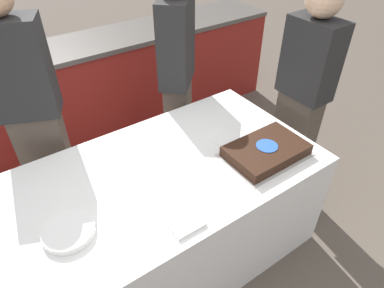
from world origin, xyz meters
TOP-DOWN VIEW (x-y plane):
  - ground_plane at (0.00, 0.00)m, footprint 14.00×14.00m
  - back_counter at (0.00, 1.57)m, footprint 4.40×0.58m
  - dining_table at (0.00, 0.00)m, footprint 2.13×0.99m
  - cake at (0.73, -0.23)m, footprint 0.49×0.34m
  - plate_stack at (-0.40, -0.12)m, footprint 0.24×0.24m
  - side_plate_near_cake at (0.63, 0.05)m, footprint 0.18×0.18m
  - utensil_pile at (0.06, -0.38)m, footprint 0.16×0.12m
  - person_cutting_cake at (0.73, 0.71)m, footprint 0.41×0.41m
  - person_seated_right at (1.28, 0.00)m, footprint 0.22×0.34m
  - person_standing_back at (-0.30, 0.71)m, footprint 0.39×0.32m

SIDE VIEW (x-z plane):
  - ground_plane at x=0.00m, z-range 0.00..0.00m
  - dining_table at x=0.00m, z-range 0.00..0.74m
  - back_counter at x=0.00m, z-range 0.00..0.92m
  - side_plate_near_cake at x=0.63m, z-range 0.74..0.75m
  - utensil_pile at x=0.06m, z-range 0.74..0.76m
  - plate_stack at x=-0.40m, z-range 0.74..0.78m
  - cake at x=0.73m, z-range 0.74..0.81m
  - person_seated_right at x=1.28m, z-range 0.05..1.63m
  - person_cutting_cake at x=0.73m, z-range 0.04..1.67m
  - person_standing_back at x=-0.30m, z-range 0.03..1.70m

